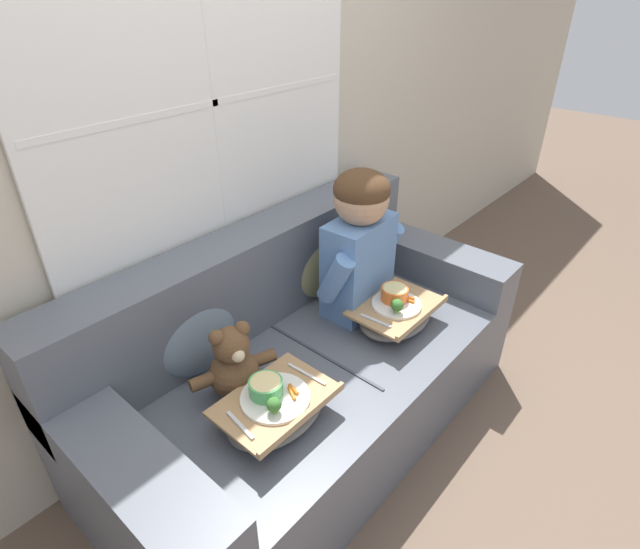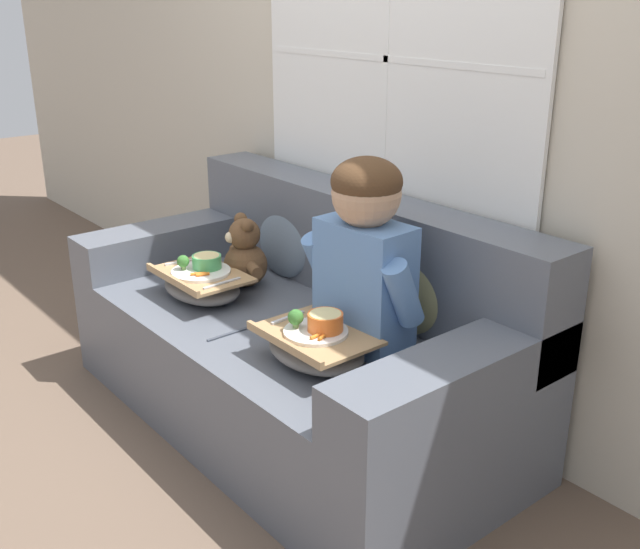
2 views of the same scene
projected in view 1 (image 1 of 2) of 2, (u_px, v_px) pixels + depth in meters
The scene contains 9 objects.
ground_plane at pixel (314, 426), 2.28m from camera, with size 14.00×14.00×0.00m, color brown.
wall_back_with_window at pixel (208, 117), 1.90m from camera, with size 8.00×0.08×2.60m.
couch at pixel (303, 367), 2.15m from camera, with size 1.89×0.93×0.87m.
throw_pillow_behind_child at pixel (321, 257), 2.34m from camera, with size 0.39×0.19×0.40m.
throw_pillow_behind_teddy at pixel (194, 328), 1.88m from camera, with size 0.38×0.18×0.39m.
child_figure at pixel (360, 237), 2.12m from camera, with size 0.47×0.23×0.66m.
teddy_bear at pixel (234, 366), 1.78m from camera, with size 0.32×0.24×0.30m.
lap_tray_child at pixel (396, 313), 2.16m from camera, with size 0.39×0.28×0.18m.
lap_tray_teddy at pixel (276, 408), 1.70m from camera, with size 0.40×0.27×0.18m.
Camera 1 is at (-1.17, -1.07, 1.78)m, focal length 28.00 mm.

